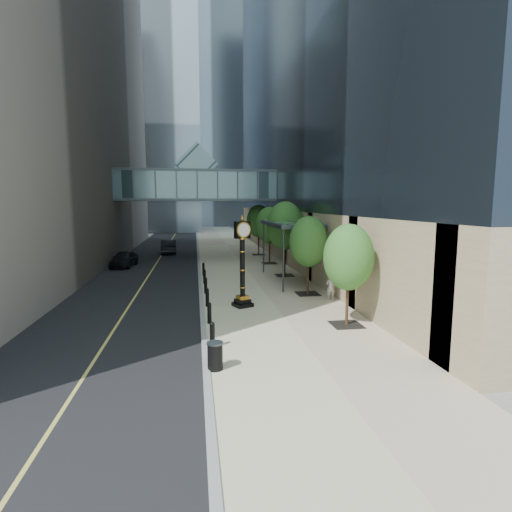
# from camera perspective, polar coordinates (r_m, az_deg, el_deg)

# --- Properties ---
(ground) EXTENTS (320.00, 320.00, 0.00)m
(ground) POSITION_cam_1_polar(r_m,az_deg,el_deg) (15.60, 4.20, -13.83)
(ground) COLOR gray
(ground) RESTS_ON ground
(road) EXTENTS (8.00, 180.00, 0.02)m
(road) POSITION_cam_1_polar(r_m,az_deg,el_deg) (54.57, -12.54, 1.38)
(road) COLOR black
(road) RESTS_ON ground
(sidewalk) EXTENTS (8.00, 180.00, 0.06)m
(sidewalk) POSITION_cam_1_polar(r_m,az_deg,el_deg) (54.61, -4.14, 1.56)
(sidewalk) COLOR beige
(sidewalk) RESTS_ON ground
(curb) EXTENTS (0.25, 180.00, 0.07)m
(curb) POSITION_cam_1_polar(r_m,az_deg,el_deg) (54.45, -8.34, 1.49)
(curb) COLOR gray
(curb) RESTS_ON ground
(distant_tower_a) EXTENTS (24.00, 22.00, 78.00)m
(distant_tower_a) POSITION_cam_1_polar(r_m,az_deg,el_deg) (95.78, -16.46, 27.59)
(distant_tower_a) COLOR #9BB0C3
(distant_tower_a) RESTS_ON ground
(distant_tower_b) EXTENTS (26.00, 24.00, 90.00)m
(distant_tower_b) POSITION_cam_1_polar(r_m,az_deg,el_deg) (116.67, -2.39, 27.21)
(distant_tower_b) COLOR #9BB0C3
(distant_tower_b) RESTS_ON ground
(distant_tower_c) EXTENTS (22.00, 22.00, 65.00)m
(distant_tower_c) POSITION_cam_1_polar(r_m,az_deg,el_deg) (136.84, -10.19, 18.70)
(distant_tower_c) COLOR #9BB0C3
(distant_tower_c) RESTS_ON ground
(skywalk) EXTENTS (17.00, 4.20, 5.80)m
(skywalk) POSITION_cam_1_polar(r_m,az_deg,el_deg) (42.20, -8.42, 10.20)
(skywalk) COLOR #496874
(skywalk) RESTS_ON ground
(entrance_canopy) EXTENTS (3.00, 8.00, 4.38)m
(entrance_canopy) POSITION_cam_1_polar(r_m,az_deg,el_deg) (28.99, 4.83, 4.56)
(entrance_canopy) COLOR #383F44
(entrance_canopy) RESTS_ON ground
(bollard_row) EXTENTS (0.20, 16.20, 0.90)m
(bollard_row) POSITION_cam_1_polar(r_m,az_deg,el_deg) (23.73, -7.09, -5.11)
(bollard_row) COLOR black
(bollard_row) RESTS_ON sidewalk
(street_trees) EXTENTS (2.82, 28.48, 5.79)m
(street_trees) POSITION_cam_1_polar(r_m,az_deg,el_deg) (32.33, 3.64, 3.90)
(street_trees) COLOR black
(street_trees) RESTS_ON sidewalk
(street_clock) EXTENTS (1.20, 1.20, 4.87)m
(street_clock) POSITION_cam_1_polar(r_m,az_deg,el_deg) (21.68, -1.96, -1.78)
(street_clock) COLOR black
(street_clock) RESTS_ON sidewalk
(trash_bin) EXTENTS (0.60, 0.60, 0.90)m
(trash_bin) POSITION_cam_1_polar(r_m,az_deg,el_deg) (14.03, -5.86, -14.12)
(trash_bin) COLOR black
(trash_bin) RESTS_ON sidewalk
(pedestrian) EXTENTS (0.55, 0.37, 1.50)m
(pedestrian) POSITION_cam_1_polar(r_m,az_deg,el_deg) (23.84, 10.60, -4.39)
(pedestrian) COLOR beige
(pedestrian) RESTS_ON sidewalk
(car_near) EXTENTS (2.24, 4.44, 1.45)m
(car_near) POSITION_cam_1_polar(r_m,az_deg,el_deg) (37.72, -18.31, -0.37)
(car_near) COLOR black
(car_near) RESTS_ON road
(car_far) EXTENTS (1.98, 4.81, 1.55)m
(car_far) POSITION_cam_1_polar(r_m,az_deg,el_deg) (46.64, -12.40, 1.33)
(car_far) COLOR black
(car_far) RESTS_ON road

